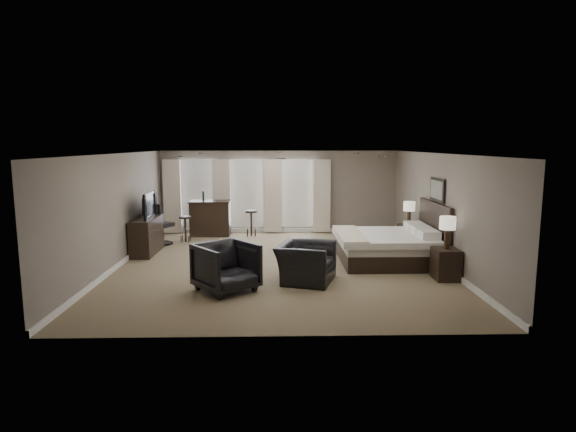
{
  "coord_description": "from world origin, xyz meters",
  "views": [
    {
      "loc": [
        -0.07,
        -11.03,
        2.83
      ],
      "look_at": [
        0.2,
        0.4,
        1.1
      ],
      "focal_mm": 30.0,
      "sensor_mm": 36.0,
      "label": 1
    }
  ],
  "objects_px": {
    "lamp_far": "(409,213)",
    "desk_chair": "(161,224)",
    "dresser": "(147,235)",
    "bar_stool_left": "(185,229)",
    "bed": "(388,233)",
    "bar_stool_right": "(251,223)",
    "nightstand_far": "(408,237)",
    "bar_counter": "(210,218)",
    "armchair_near": "(306,256)",
    "tv": "(146,215)",
    "lamp_near": "(447,233)",
    "armchair_far": "(226,265)",
    "nightstand_near": "(446,264)"
  },
  "relations": [
    {
      "from": "nightstand_far",
      "to": "armchair_near",
      "type": "xyz_separation_m",
      "value": [
        -2.94,
        -2.97,
        0.2
      ]
    },
    {
      "from": "nightstand_near",
      "to": "dresser",
      "type": "bearing_deg",
      "value": 159.19
    },
    {
      "from": "nightstand_far",
      "to": "desk_chair",
      "type": "xyz_separation_m",
      "value": [
        -6.8,
        0.77,
        0.27
      ]
    },
    {
      "from": "nightstand_far",
      "to": "bar_stool_right",
      "type": "bearing_deg",
      "value": 155.33
    },
    {
      "from": "nightstand_near",
      "to": "bar_stool_right",
      "type": "xyz_separation_m",
      "value": [
        -4.33,
        4.89,
        0.07
      ]
    },
    {
      "from": "desk_chair",
      "to": "bar_stool_right",
      "type": "bearing_deg",
      "value": -122.89
    },
    {
      "from": "bed",
      "to": "nightstand_near",
      "type": "relative_size",
      "value": 3.51
    },
    {
      "from": "bar_stool_left",
      "to": "armchair_far",
      "type": "bearing_deg",
      "value": -70.63
    },
    {
      "from": "bed",
      "to": "bar_counter",
      "type": "xyz_separation_m",
      "value": [
        -4.7,
        3.53,
        -0.18
      ]
    },
    {
      "from": "lamp_far",
      "to": "dresser",
      "type": "xyz_separation_m",
      "value": [
        -6.92,
        -0.27,
        -0.52
      ]
    },
    {
      "from": "bar_stool_left",
      "to": "nightstand_far",
      "type": "bearing_deg",
      "value": -10.38
    },
    {
      "from": "nightstand_near",
      "to": "lamp_near",
      "type": "xyz_separation_m",
      "value": [
        0.0,
        0.0,
        0.67
      ]
    },
    {
      "from": "lamp_far",
      "to": "desk_chair",
      "type": "xyz_separation_m",
      "value": [
        -6.8,
        0.77,
        -0.38
      ]
    },
    {
      "from": "nightstand_far",
      "to": "bar_stool_right",
      "type": "relative_size",
      "value": 0.83
    },
    {
      "from": "bed",
      "to": "tv",
      "type": "xyz_separation_m",
      "value": [
        -6.03,
        1.18,
        0.27
      ]
    },
    {
      "from": "lamp_far",
      "to": "dresser",
      "type": "relative_size",
      "value": 0.4
    },
    {
      "from": "nightstand_far",
      "to": "tv",
      "type": "distance_m",
      "value": 6.96
    },
    {
      "from": "armchair_near",
      "to": "armchair_far",
      "type": "bearing_deg",
      "value": 130.07
    },
    {
      "from": "lamp_near",
      "to": "armchair_near",
      "type": "xyz_separation_m",
      "value": [
        -2.94,
        -0.07,
        -0.46
      ]
    },
    {
      "from": "bed",
      "to": "armchair_near",
      "type": "height_order",
      "value": "bed"
    },
    {
      "from": "nightstand_near",
      "to": "nightstand_far",
      "type": "relative_size",
      "value": 0.98
    },
    {
      "from": "armchair_far",
      "to": "desk_chair",
      "type": "bearing_deg",
      "value": 78.25
    },
    {
      "from": "lamp_far",
      "to": "armchair_near",
      "type": "height_order",
      "value": "lamp_far"
    },
    {
      "from": "dresser",
      "to": "nightstand_far",
      "type": "bearing_deg",
      "value": 2.24
    },
    {
      "from": "bar_stool_left",
      "to": "bed",
      "type": "bearing_deg",
      "value": -25.99
    },
    {
      "from": "desk_chair",
      "to": "lamp_far",
      "type": "bearing_deg",
      "value": -155.6
    },
    {
      "from": "bed",
      "to": "bar_stool_right",
      "type": "height_order",
      "value": "bed"
    },
    {
      "from": "lamp_far",
      "to": "desk_chair",
      "type": "distance_m",
      "value": 6.85
    },
    {
      "from": "bar_counter",
      "to": "desk_chair",
      "type": "height_order",
      "value": "desk_chair"
    },
    {
      "from": "lamp_near",
      "to": "lamp_far",
      "type": "bearing_deg",
      "value": 90.0
    },
    {
      "from": "tv",
      "to": "desk_chair",
      "type": "bearing_deg",
      "value": -6.8
    },
    {
      "from": "armchair_near",
      "to": "desk_chair",
      "type": "bearing_deg",
      "value": 63.39
    },
    {
      "from": "lamp_far",
      "to": "bar_counter",
      "type": "distance_m",
      "value": 5.98
    },
    {
      "from": "bed",
      "to": "lamp_near",
      "type": "distance_m",
      "value": 1.72
    },
    {
      "from": "nightstand_far",
      "to": "lamp_near",
      "type": "height_order",
      "value": "lamp_near"
    },
    {
      "from": "dresser",
      "to": "armchair_near",
      "type": "bearing_deg",
      "value": -34.19
    },
    {
      "from": "tv",
      "to": "armchair_far",
      "type": "bearing_deg",
      "value": -144.35
    },
    {
      "from": "dresser",
      "to": "bar_stool_left",
      "type": "relative_size",
      "value": 2.12
    },
    {
      "from": "bed",
      "to": "nightstand_near",
      "type": "bearing_deg",
      "value": -58.46
    },
    {
      "from": "nightstand_far",
      "to": "desk_chair",
      "type": "height_order",
      "value": "desk_chair"
    },
    {
      "from": "bed",
      "to": "bar_stool_right",
      "type": "bearing_deg",
      "value": 134.99
    },
    {
      "from": "nightstand_near",
      "to": "bar_counter",
      "type": "distance_m",
      "value": 7.49
    },
    {
      "from": "nightstand_near",
      "to": "armchair_far",
      "type": "height_order",
      "value": "armchair_far"
    },
    {
      "from": "bar_stool_right",
      "to": "desk_chair",
      "type": "xyz_separation_m",
      "value": [
        -2.47,
        -1.22,
        0.2
      ]
    },
    {
      "from": "armchair_near",
      "to": "bar_stool_left",
      "type": "height_order",
      "value": "armchair_near"
    },
    {
      "from": "tv",
      "to": "bar_stool_right",
      "type": "height_order",
      "value": "tv"
    },
    {
      "from": "nightstand_near",
      "to": "armchair_far",
      "type": "relative_size",
      "value": 0.62
    },
    {
      "from": "tv",
      "to": "desk_chair",
      "type": "relative_size",
      "value": 0.96
    },
    {
      "from": "dresser",
      "to": "tv",
      "type": "bearing_deg",
      "value": 0.0
    },
    {
      "from": "lamp_near",
      "to": "desk_chair",
      "type": "height_order",
      "value": "lamp_near"
    }
  ]
}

